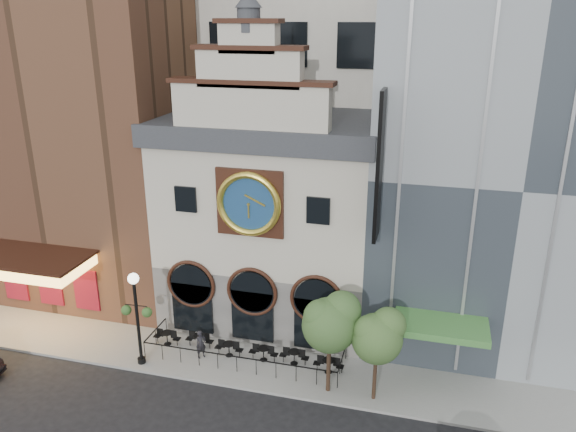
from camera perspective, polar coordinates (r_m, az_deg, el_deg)
The scene contains 16 objects.
ground at distance 29.67m, azimuth -6.01°, elevation -16.97°, with size 120.00×120.00×0.00m, color black.
sidewalk at distance 31.53m, azimuth -4.38°, elevation -14.27°, with size 44.00×5.00×0.15m, color gray.
clock_building at distance 33.09m, azimuth -1.67°, elevation 0.33°, with size 12.60×8.78×18.65m.
theater_building at distance 39.15m, azimuth -19.75°, elevation 11.17°, with size 14.00×15.60×25.00m.
retail_building at distance 33.18m, azimuth 21.57°, elevation 5.23°, with size 14.00×14.40×20.00m.
cafe_railing at distance 31.24m, azimuth -4.40°, elevation -13.47°, with size 10.60×2.60×0.90m, color black, non-canonical shape.
bistro_0 at distance 32.97m, azimuth -12.19°, elevation -11.93°, with size 1.58×0.68×0.90m.
bistro_1 at distance 32.39m, azimuth -8.98°, elevation -12.32°, with size 1.58×0.68×0.90m.
bistro_2 at distance 31.47m, azimuth -6.02°, elevation -13.22°, with size 1.58×0.68×0.90m.
bistro_3 at distance 30.98m, azimuth -2.51°, elevation -13.71°, with size 1.58×0.68×0.90m.
bistro_4 at distance 30.68m, azimuth 0.63°, elevation -14.06°, with size 1.58×0.68×0.90m.
bistro_5 at distance 30.12m, azimuth 4.14°, elevation -14.83°, with size 1.58×0.68×0.90m.
pedestrian at distance 31.37m, azimuth -8.83°, elevation -12.75°, with size 0.58×0.38×1.60m, color black.
lamppost at distance 30.33m, azimuth -15.15°, elevation -9.08°, with size 1.68×0.61×5.27m.
tree_left at distance 27.05m, azimuth 4.39°, elevation -10.57°, with size 2.77×2.66×5.33m.
tree_right at distance 26.96m, azimuth 9.15°, elevation -11.82°, with size 2.50×2.41×4.82m.
Camera 1 is at (8.94, -22.07, 17.69)m, focal length 35.00 mm.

